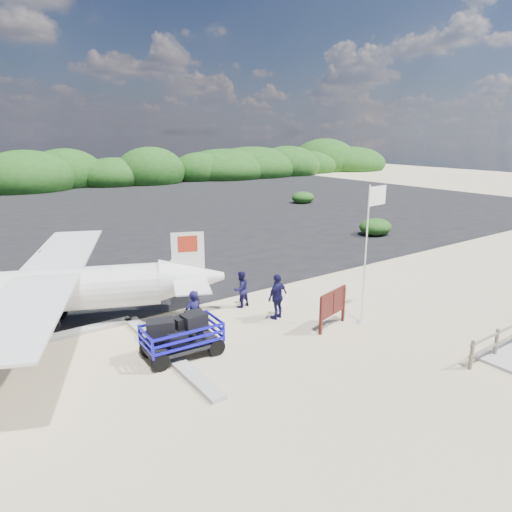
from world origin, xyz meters
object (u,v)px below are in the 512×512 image
Objects in this scene: crew_b at (241,289)px; aircraft_large at (247,219)px; signboard at (332,327)px; crew_a at (194,315)px; baggage_cart at (183,356)px; crew_c at (278,296)px; flagpole at (361,322)px.

aircraft_large reaches higher than crew_b.
crew_b reaches higher than signboard.
aircraft_large is at bearing -135.58° from crew_a.
baggage_cart is 4.94m from crew_b.
baggage_cart is 4.76m from crew_c.
crew_c is at bearing 106.48° from signboard.
signboard is (-1.29, 0.33, 0.00)m from flagpole.
crew_b is at bearing 35.71° from baggage_cart.
crew_c reaches higher than crew_a.
aircraft_large is at bearing 49.29° from signboard.
aircraft_large is at bearing -132.51° from crew_b.
flagpole is at bearing 89.82° from aircraft_large.
baggage_cart is 0.51× the size of flagpole.
crew_a is at bearing 73.75° from aircraft_large.
crew_c is 0.13× the size of aircraft_large.
flagpole is at bearing -9.42° from baggage_cart.
crew_c is (4.61, 0.71, 0.94)m from baggage_cart.
aircraft_large is (15.98, 19.57, 0.00)m from baggage_cart.
flagpole is 3.49m from crew_c.
crew_c is at bearing 170.09° from crew_a.
crew_c is (-1.17, 1.95, 0.94)m from signboard.
baggage_cart is 1.74× the size of crew_b.
flagpole reaches higher than signboard.
flagpole is 6.70m from crew_a.
crew_a is (0.93, 0.92, 0.94)m from baggage_cart.
aircraft_large reaches higher than crew_a.
crew_b is (-2.97, 4.20, 0.80)m from flagpole.
crew_a is (-4.86, 2.15, 0.94)m from signboard.
flagpole is 2.90× the size of crew_c.
crew_b reaches higher than baggage_cart.
baggage_cart is at bearing 25.15° from crew_b.
aircraft_large reaches higher than signboard.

